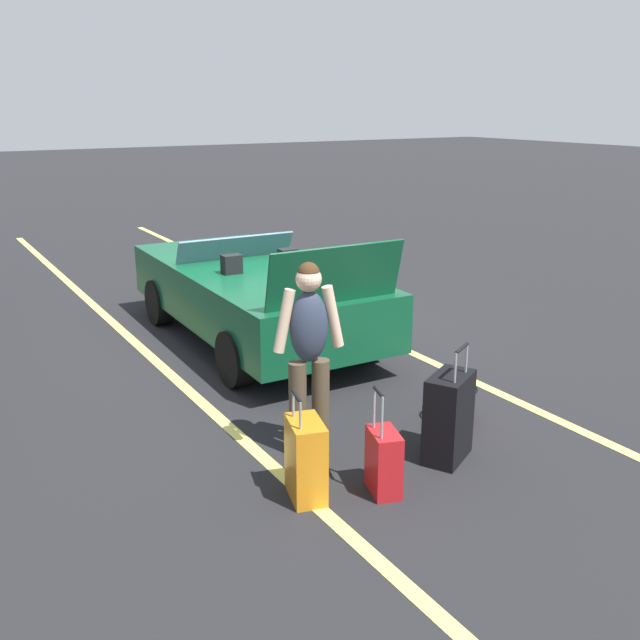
% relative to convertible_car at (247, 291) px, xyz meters
% --- Properties ---
extents(ground_plane, '(80.00, 80.00, 0.00)m').
position_rel_convertible_car_xyz_m(ground_plane, '(-0.20, 0.00, -0.59)').
color(ground_plane, black).
extents(lot_line_near, '(18.00, 0.12, 0.01)m').
position_rel_convertible_car_xyz_m(lot_line_near, '(-0.20, -1.37, -0.59)').
color(lot_line_near, '#EAE066').
rests_on(lot_line_near, ground_plane).
extents(lot_line_mid, '(18.00, 0.12, 0.01)m').
position_rel_convertible_car_xyz_m(lot_line_mid, '(-0.20, 1.33, -0.59)').
color(lot_line_mid, '#EAE066').
rests_on(lot_line_mid, ground_plane).
extents(convertible_car, '(4.18, 1.91, 1.53)m').
position_rel_convertible_car_xyz_m(convertible_car, '(0.00, 0.00, 0.00)').
color(convertible_car, '#0F4C2D').
rests_on(convertible_car, ground_plane).
extents(suitcase_large_black, '(0.48, 0.56, 1.00)m').
position_rel_convertible_car_xyz_m(suitcase_large_black, '(-3.83, 0.02, -0.22)').
color(suitcase_large_black, black).
rests_on(suitcase_large_black, ground_plane).
extents(suitcase_medium_bright, '(0.45, 0.34, 0.84)m').
position_rel_convertible_car_xyz_m(suitcase_medium_bright, '(-3.77, 1.33, -0.28)').
color(suitcase_medium_bright, orange).
rests_on(suitcase_medium_bright, ground_plane).
extents(suitcase_small_carryon, '(0.38, 0.29, 0.84)m').
position_rel_convertible_car_xyz_m(suitcase_small_carryon, '(-4.00, 0.79, -0.34)').
color(suitcase_small_carryon, red).
rests_on(suitcase_small_carryon, ground_plane).
extents(duffel_bag, '(0.64, 0.69, 0.34)m').
position_rel_convertible_car_xyz_m(duffel_bag, '(-3.32, -0.54, -0.43)').
color(duffel_bag, red).
rests_on(duffel_bag, ground_plane).
extents(traveler_person, '(0.29, 0.61, 1.65)m').
position_rel_convertible_car_xyz_m(traveler_person, '(-3.15, 0.94, 0.34)').
color(traveler_person, '#4C3F2D').
rests_on(traveler_person, ground_plane).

